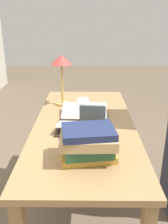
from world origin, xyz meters
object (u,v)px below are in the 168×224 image
object	(u,v)px
reading_lamp	(61,65)
coffee_mug	(83,104)
book_standing_upright	(92,123)
book_stack_tall	(88,143)
open_book	(84,119)

from	to	relation	value
reading_lamp	coffee_mug	size ratio (longest dim) A/B	3.53
book_standing_upright	book_stack_tall	bearing A→B (deg)	179.09
book_standing_upright	coffee_mug	bearing A→B (deg)	12.91
open_book	reading_lamp	distance (m)	0.52
coffee_mug	reading_lamp	bearing A→B (deg)	52.51
reading_lamp	book_standing_upright	bearing A→B (deg)	-159.98
book_stack_tall	coffee_mug	world-z (taller)	book_stack_tall
book_standing_upright	coffee_mug	xyz separation A→B (m)	(0.51, 0.06, -0.07)
coffee_mug	book_standing_upright	bearing A→B (deg)	-173.01
book_stack_tall	book_standing_upright	bearing A→B (deg)	-6.82
book_stack_tall	book_standing_upright	world-z (taller)	book_standing_upright
open_book	coffee_mug	distance (m)	0.24
reading_lamp	coffee_mug	world-z (taller)	reading_lamp
coffee_mug	open_book	bearing A→B (deg)	-178.00
book_stack_tall	coffee_mug	distance (m)	0.73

